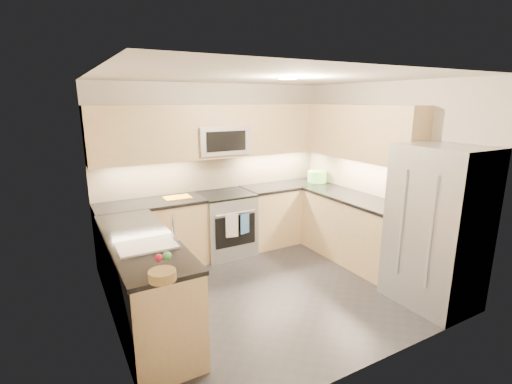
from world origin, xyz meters
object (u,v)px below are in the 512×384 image
Objects in this scene: utensil_bowl at (317,177)px; fruit_basket at (162,275)px; gas_range at (226,224)px; cutting_board at (177,197)px; microwave at (221,140)px; refrigerator at (437,227)px.

utensil_bowl is 1.52× the size of fruit_basket.
gas_range is 0.86m from cutting_board.
microwave is at bearing 5.35° from cutting_board.
cutting_board is at bearing -174.65° from microwave.
fruit_basket is at bearing -123.13° from microwave.
microwave is 2.12× the size of cutting_board.
fruit_basket is (-1.55, -2.25, 0.52)m from gas_range.
cutting_board is (-2.34, 0.13, -0.09)m from utensil_bowl.
refrigerator is 5.03× the size of cutting_board.
gas_range is at bearing 120.88° from refrigerator.
utensil_bowl is at bearing 85.34° from refrigerator.
utensil_bowl is 3.87m from fruit_basket.
fruit_basket is at bearing -145.68° from utensil_bowl.
microwave is 3.04m from refrigerator.
gas_range is 2.54× the size of cutting_board.
fruit_basket is at bearing -110.16° from cutting_board.
fruit_basket is at bearing 176.68° from refrigerator.
fruit_basket reaches higher than cutting_board.
utensil_bowl is at bearing -6.82° from microwave.
utensil_bowl is (0.19, 2.35, 0.13)m from refrigerator.
utensil_bowl is at bearing -2.49° from gas_range.
microwave is at bearing 90.00° from gas_range.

